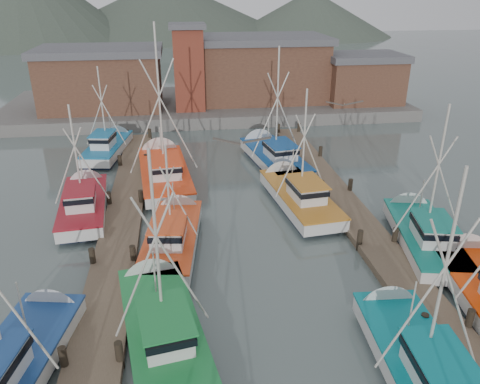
{
  "coord_description": "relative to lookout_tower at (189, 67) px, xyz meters",
  "views": [
    {
      "loc": [
        -3.35,
        -15.9,
        13.23
      ],
      "look_at": [
        -0.14,
        7.78,
        2.6
      ],
      "focal_mm": 35.0,
      "sensor_mm": 36.0,
      "label": 1
    }
  ],
  "objects": [
    {
      "name": "ground",
      "position": [
        2.0,
        -33.0,
        -5.55
      ],
      "size": [
        260.0,
        260.0,
        0.0
      ],
      "primitive_type": "plane",
      "color": "#4F5F5B",
      "rests_on": "ground"
    },
    {
      "name": "dock_left",
      "position": [
        -5.0,
        -28.96,
        -5.34
      ],
      "size": [
        2.3,
        46.0,
        1.5
      ],
      "color": "brown",
      "rests_on": "ground"
    },
    {
      "name": "dock_right",
      "position": [
        9.0,
        -28.96,
        -5.34
      ],
      "size": [
        2.3,
        46.0,
        1.5
      ],
      "color": "brown",
      "rests_on": "ground"
    },
    {
      "name": "quay",
      "position": [
        2.0,
        4.0,
        -4.95
      ],
      "size": [
        44.0,
        16.0,
        1.2
      ],
      "primitive_type": "cube",
      "color": "slate",
      "rests_on": "ground"
    },
    {
      "name": "shed_left",
      "position": [
        -9.0,
        2.0,
        -1.21
      ],
      "size": [
        12.72,
        8.48,
        6.2
      ],
      "color": "brown",
      "rests_on": "quay"
    },
    {
      "name": "shed_center",
      "position": [
        8.0,
        4.0,
        -0.86
      ],
      "size": [
        14.84,
        9.54,
        6.9
      ],
      "color": "brown",
      "rests_on": "quay"
    },
    {
      "name": "shed_right",
      "position": [
        19.0,
        1.0,
        -1.71
      ],
      "size": [
        8.48,
        6.36,
        5.2
      ],
      "color": "brown",
      "rests_on": "quay"
    },
    {
      "name": "lookout_tower",
      "position": [
        0.0,
        0.0,
        0.0
      ],
      "size": [
        3.6,
        3.6,
        8.5
      ],
      "color": "maroon",
      "rests_on": "quay"
    },
    {
      "name": "distant_hills",
      "position": [
        -10.76,
        89.59,
        -5.55
      ],
      "size": [
        175.0,
        140.0,
        42.0
      ],
      "color": "#455043",
      "rests_on": "ground"
    },
    {
      "name": "boat_4",
      "position": [
        -2.49,
        -33.45,
        -4.87
      ],
      "size": [
        4.2,
        9.26,
        9.09
      ],
      "rotation": [
        0.0,
        0.0,
        0.17
      ],
      "color": "#0F1832",
      "rests_on": "ground"
    },
    {
      "name": "boat_5",
      "position": [
        6.8,
        -36.72,
        -4.87
      ],
      "size": [
        3.65,
        8.72,
        9.18
      ],
      "rotation": [
        0.0,
        0.0,
        -0.06
      ],
      "color": "#0F1832",
      "rests_on": "ground"
    },
    {
      "name": "boat_6",
      "position": [
        -7.61,
        -34.88,
        -4.87
      ],
      "size": [
        4.04,
        8.72,
        9.12
      ],
      "rotation": [
        0.0,
        0.0,
        -0.19
      ],
      "color": "#0F1832",
      "rests_on": "ground"
    },
    {
      "name": "boat_8",
      "position": [
        -1.97,
        -26.21,
        -4.88
      ],
      "size": [
        3.66,
        8.77,
        6.75
      ],
      "rotation": [
        0.0,
        0.0,
        -0.13
      ],
      "color": "#0F1832",
      "rests_on": "ground"
    },
    {
      "name": "boat_9",
      "position": [
        6.06,
        -21.88,
        -4.87
      ],
      "size": [
        3.82,
        9.34,
        8.5
      ],
      "rotation": [
        0.0,
        0.0,
        0.12
      ],
      "color": "#0F1832",
      "rests_on": "ground"
    },
    {
      "name": "boat_10",
      "position": [
        -7.51,
        -21.17,
        -4.87
      ],
      "size": [
        3.41,
        8.68,
        7.73
      ],
      "rotation": [
        0.0,
        0.0,
        0.1
      ],
      "color": "#0F1832",
      "rests_on": "ground"
    },
    {
      "name": "boat_11",
      "position": [
        11.63,
        -27.8,
        -4.87
      ],
      "size": [
        4.26,
        8.93,
        8.75
      ],
      "rotation": [
        0.0,
        0.0,
        -0.2
      ],
      "color": "#0F1832",
      "rests_on": "ground"
    },
    {
      "name": "boat_12",
      "position": [
        -2.62,
        -16.35,
        -4.86
      ],
      "size": [
        4.8,
        10.72,
        12.09
      ],
      "rotation": [
        0.0,
        0.0,
        0.1
      ],
      "color": "#0F1832",
      "rests_on": "ground"
    },
    {
      "name": "boat_13",
      "position": [
        5.96,
        -14.22,
        -4.87
      ],
      "size": [
        4.41,
        9.92,
        10.09
      ],
      "rotation": [
        0.0,
        0.0,
        0.16
      ],
      "color": "#0F1832",
      "rests_on": "ground"
    },
    {
      "name": "boat_14",
      "position": [
        -7.27,
        -10.01,
        -4.87
      ],
      "size": [
        3.68,
        8.34,
        8.03
      ],
      "rotation": [
        0.0,
        0.0,
        -0.16
      ],
      "color": "#0F1832",
      "rests_on": "ground"
    },
    {
      "name": "gull_near",
      "position": [
        0.28,
        -37.24,
        3.9
      ],
      "size": [
        1.55,
        0.64,
        0.24
      ],
      "rotation": [
        0.0,
        0.0,
        -0.18
      ],
      "color": "gray",
      "rests_on": "ground"
    },
    {
      "name": "gull_far",
      "position": [
        5.33,
        -30.97,
        3.27
      ],
      "size": [
        1.55,
        0.63,
        0.24
      ],
      "rotation": [
        0.0,
        0.0,
        -0.1
      ],
      "color": "gray",
      "rests_on": "ground"
    }
  ]
}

